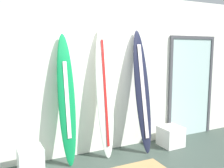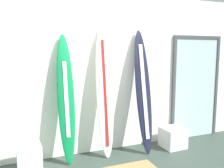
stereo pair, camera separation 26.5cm
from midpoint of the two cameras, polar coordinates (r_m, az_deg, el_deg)
wall_back at (r=4.39m, az=-2.10°, el=2.40°), size 7.20×0.20×2.80m
surfboard_emerald at (r=3.97m, az=-8.74°, el=-3.70°), size 0.28×0.39×2.08m
surfboard_ivory at (r=4.16m, az=0.09°, el=-2.05°), size 0.31×0.39×2.20m
surfboard_charcoal at (r=4.41m, az=8.97°, el=-1.70°), size 0.29×0.50×2.18m
display_block_left at (r=3.97m, az=-16.76°, el=-16.39°), size 0.36×0.36×0.41m
display_block_center at (r=4.90m, az=15.47°, el=-11.89°), size 0.41×0.41×0.37m
glass_door at (r=5.42m, az=20.15°, el=-0.38°), size 1.15×0.06×2.11m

